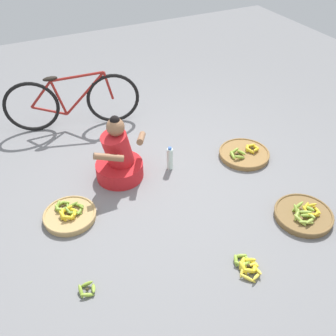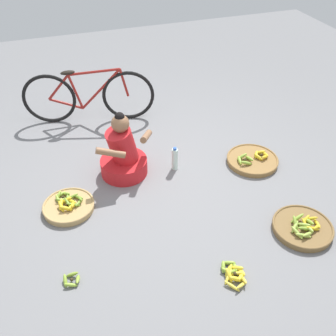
# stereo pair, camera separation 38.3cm
# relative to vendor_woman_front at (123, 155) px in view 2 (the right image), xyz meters

# --- Properties ---
(ground_plane) EXTENTS (10.00, 10.00, 0.00)m
(ground_plane) POSITION_rel_vendor_woman_front_xyz_m (0.35, -0.30, -0.25)
(ground_plane) COLOR slate
(vendor_woman_front) EXTENTS (0.68, 0.52, 0.77)m
(vendor_woman_front) POSITION_rel_vendor_woman_front_xyz_m (0.00, 0.00, 0.00)
(vendor_woman_front) COLOR red
(vendor_woman_front) RESTS_ON ground
(bicycle_leaning) EXTENTS (1.67, 0.44, 0.73)m
(bicycle_leaning) POSITION_rel_vendor_woman_front_xyz_m (-0.16, 1.25, 0.11)
(bicycle_leaning) COLOR black
(bicycle_leaning) RESTS_ON ground
(banana_basket_back_center) EXTENTS (0.57, 0.57, 0.14)m
(banana_basket_back_center) POSITION_rel_vendor_woman_front_xyz_m (1.39, -1.39, -0.20)
(banana_basket_back_center) COLOR brown
(banana_basket_back_center) RESTS_ON ground
(banana_basket_near_vendor) EXTENTS (0.52, 0.52, 0.13)m
(banana_basket_near_vendor) POSITION_rel_vendor_woman_front_xyz_m (-0.67, -0.39, -0.20)
(banana_basket_near_vendor) COLOR tan
(banana_basket_near_vendor) RESTS_ON ground
(banana_basket_near_bicycle) EXTENTS (0.60, 0.60, 0.13)m
(banana_basket_near_bicycle) POSITION_rel_vendor_woman_front_xyz_m (1.45, -0.29, -0.21)
(banana_basket_near_bicycle) COLOR olive
(banana_basket_near_bicycle) RESTS_ON ground
(loose_bananas_front_right) EXTENTS (0.23, 0.33, 0.09)m
(loose_bananas_front_right) POSITION_rel_vendor_woman_front_xyz_m (0.54, -1.65, -0.22)
(loose_bananas_front_right) COLOR #8CAD38
(loose_bananas_front_right) RESTS_ON ground
(loose_bananas_mid_left) EXTENTS (0.15, 0.16, 0.08)m
(loose_bananas_mid_left) POSITION_rel_vendor_woman_front_xyz_m (-0.76, -1.27, -0.22)
(loose_bananas_mid_left) COLOR #8CAD38
(loose_bananas_mid_left) RESTS_ON ground
(water_bottle) EXTENTS (0.07, 0.07, 0.29)m
(water_bottle) POSITION_rel_vendor_woman_front_xyz_m (0.56, -0.11, -0.11)
(water_bottle) COLOR silver
(water_bottle) RESTS_ON ground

